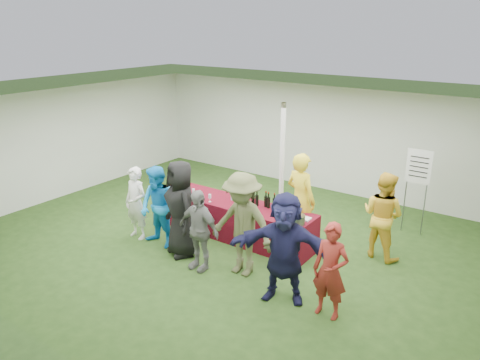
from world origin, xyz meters
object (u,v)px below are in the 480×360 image
Objects in this scene: staff_pourer at (301,200)px; customer_4 at (242,225)px; wine_list_sign at (418,173)px; customer_3 at (198,230)px; customer_2 at (181,209)px; customer_5 at (285,248)px; dump_bucket at (298,220)px; customer_0 at (136,203)px; customer_6 at (330,271)px; customer_1 at (158,207)px; staff_back at (383,215)px; serving_table at (232,218)px.

customer_4 is at bearing 94.72° from staff_pourer.
wine_list_sign is 1.21× the size of customer_3.
customer_2 is 1.24× the size of customer_3.
customer_2 is at bearing 59.97° from staff_pourer.
customer_5 is at bearing 20.61° from customer_2.
dump_bucket is 0.14× the size of wine_list_sign.
customer_3 is at bearing 5.10° from customer_2.
staff_pourer reaches higher than customer_4.
customer_6 reaches higher than customer_0.
staff_back is at bearing 34.56° from customer_1.
customer_3 is 0.81m from customer_4.
customer_0 is at bearing -175.90° from customer_1.
wine_list_sign is at bearing 61.44° from dump_bucket.
customer_1 is 1.94m from customer_4.
wine_list_sign is 0.97× the size of customer_4.
customer_0 reaches higher than serving_table.
customer_4 is 1.04m from customer_5.
dump_bucket is 0.17× the size of customer_0.
dump_bucket is 0.14× the size of customer_2.
customer_2 is 1.00× the size of customer_4.
customer_2 is 1.23× the size of customer_6.
serving_table is at bearing -142.77° from wine_list_sign.
customer_0 is 0.64m from customer_1.
customer_4 is (1.05, -1.13, 0.55)m from serving_table.
dump_bucket is 0.17× the size of customer_3.
dump_bucket is 3.31m from customer_0.
wine_list_sign is at bearing 56.58° from customer_5.
customer_3 is (1.21, -0.24, -0.06)m from customer_1.
customer_3 is at bearing -5.84° from customer_1.
staff_back is at bearing 17.46° from serving_table.
wine_list_sign and customer_5 have the same top height.
customer_4 is (1.35, 0.06, 0.00)m from customer_2.
customer_5 is 0.79m from customer_6.
customer_2 is 0.69m from customer_3.
serving_table is 2.40× the size of customer_6.
customer_2 is at bearing -133.46° from wine_list_sign.
customer_3 is at bearing -77.27° from serving_table.
wine_list_sign is 3.94m from customer_4.
wine_list_sign is at bearing -118.13° from staff_pourer.
customer_2 is 1.03× the size of customer_5.
customer_1 is 0.90× the size of customer_5.
customer_6 is (3.13, -0.21, -0.17)m from customer_2.
customer_4 is at bearing 2.94° from customer_0.
customer_3 is 1.74m from customer_5.
serving_table is at bearing 172.34° from dump_bucket.
customer_6 is (-0.17, -3.68, -0.57)m from wine_list_sign.
wine_list_sign reaches higher than customer_0.
serving_table is 1.97m from customer_0.
dump_bucket is at bearing -118.56° from wine_list_sign.
customer_2 reaches higher than staff_back.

